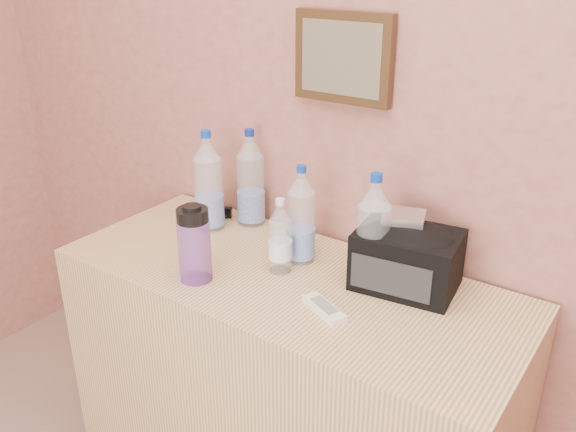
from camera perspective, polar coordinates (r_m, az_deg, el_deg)
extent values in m
plane|color=#AC7765|center=(1.62, 18.35, 10.89)|extent=(4.00, 0.00, 4.00)
cube|color=tan|center=(1.96, -0.15, -16.30)|extent=(1.34, 0.56, 0.84)
cylinder|color=white|center=(1.96, -7.43, 2.74)|extent=(0.09, 0.09, 0.29)
cylinder|color=#083DBC|center=(1.91, -7.71, 7.61)|extent=(0.03, 0.03, 0.02)
cylinder|color=silver|center=(1.99, -3.51, 3.08)|extent=(0.09, 0.09, 0.28)
cylinder|color=navy|center=(1.93, -3.64, 7.81)|extent=(0.03, 0.03, 0.02)
cylinder|color=silver|center=(1.75, 1.22, -0.37)|extent=(0.08, 0.08, 0.26)
cylinder|color=#11389C|center=(1.69, 1.26, 4.44)|extent=(0.03, 0.03, 0.02)
cylinder|color=silver|center=(1.62, 7.93, -2.13)|extent=(0.09, 0.09, 0.28)
cylinder|color=#0A37B1|center=(1.55, 8.29, 3.59)|extent=(0.03, 0.03, 0.02)
cylinder|color=silver|center=(1.70, -0.72, -2.29)|extent=(0.06, 0.06, 0.19)
cylinder|color=white|center=(1.65, -0.75, 1.34)|extent=(0.03, 0.03, 0.02)
cylinder|color=purple|center=(1.68, -8.72, -3.21)|extent=(0.09, 0.09, 0.18)
cylinder|color=black|center=(1.63, -8.96, 0.24)|extent=(0.09, 0.09, 0.05)
cube|color=white|center=(1.56, 3.40, -8.66)|extent=(0.15, 0.10, 0.02)
cube|color=silver|center=(1.63, 10.79, -0.10)|extent=(0.13, 0.12, 0.02)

